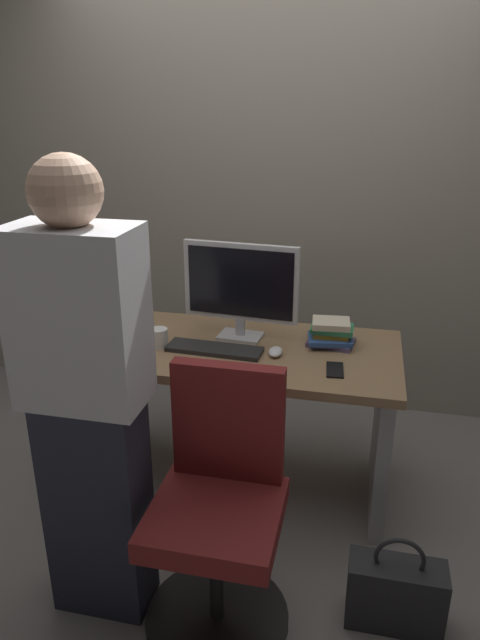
{
  "coord_description": "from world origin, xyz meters",
  "views": [
    {
      "loc": [
        0.52,
        -2.34,
        1.77
      ],
      "look_at": [
        0.0,
        -0.05,
        0.87
      ],
      "focal_mm": 32.17,
      "sensor_mm": 36.0,
      "label": 1
    }
  ],
  "objects_px": {
    "cup_by_monitor": "(137,322)",
    "mouse": "(275,352)",
    "book_stack": "(331,333)",
    "cell_phone": "(335,370)",
    "person_at_desk": "(88,402)",
    "keyboard": "(214,349)",
    "desk": "(242,391)",
    "office_chair": "(220,514)",
    "monitor": "(240,286)",
    "handbag": "(395,593)",
    "cup_near_keyboard": "(159,338)"
  },
  "relations": [
    {
      "from": "cup_by_monitor",
      "to": "mouse",
      "type": "bearing_deg",
      "value": -11.47
    },
    {
      "from": "mouse",
      "to": "book_stack",
      "type": "height_order",
      "value": "book_stack"
    },
    {
      "from": "cup_by_monitor",
      "to": "cell_phone",
      "type": "xyz_separation_m",
      "value": [
        0.97,
        -0.24,
        -0.04
      ]
    },
    {
      "from": "person_at_desk",
      "to": "cup_by_monitor",
      "type": "bearing_deg",
      "value": 102.59
    },
    {
      "from": "keyboard",
      "to": "cup_by_monitor",
      "type": "distance_m",
      "value": 0.46
    },
    {
      "from": "desk",
      "to": "mouse",
      "type": "height_order",
      "value": "mouse"
    },
    {
      "from": "person_at_desk",
      "to": "mouse",
      "type": "distance_m",
      "value": 0.92
    },
    {
      "from": "mouse",
      "to": "cell_phone",
      "type": "relative_size",
      "value": 0.69
    },
    {
      "from": "person_at_desk",
      "to": "cell_phone",
      "type": "xyz_separation_m",
      "value": [
        0.77,
        0.66,
        -0.11
      ]
    },
    {
      "from": "office_chair",
      "to": "keyboard",
      "type": "bearing_deg",
      "value": 106.14
    },
    {
      "from": "monitor",
      "to": "cell_phone",
      "type": "height_order",
      "value": "monitor"
    },
    {
      "from": "keyboard",
      "to": "handbag",
      "type": "bearing_deg",
      "value": -34.3
    },
    {
      "from": "person_at_desk",
      "to": "office_chair",
      "type": "bearing_deg",
      "value": 5.96
    },
    {
      "from": "mouse",
      "to": "handbag",
      "type": "xyz_separation_m",
      "value": [
        0.55,
        -0.64,
        -0.61
      ]
    },
    {
      "from": "cell_phone",
      "to": "desk",
      "type": "bearing_deg",
      "value": 155.23
    },
    {
      "from": "desk",
      "to": "cell_phone",
      "type": "relative_size",
      "value": 9.86
    },
    {
      "from": "office_chair",
      "to": "mouse",
      "type": "relative_size",
      "value": 9.4
    },
    {
      "from": "office_chair",
      "to": "cup_by_monitor",
      "type": "height_order",
      "value": "office_chair"
    },
    {
      "from": "mouse",
      "to": "cup_by_monitor",
      "type": "xyz_separation_m",
      "value": [
        -0.71,
        0.14,
        0.03
      ]
    },
    {
      "from": "monitor",
      "to": "keyboard",
      "type": "height_order",
      "value": "monitor"
    },
    {
      "from": "office_chair",
      "to": "cup_near_keyboard",
      "type": "height_order",
      "value": "office_chair"
    },
    {
      "from": "office_chair",
      "to": "cup_near_keyboard",
      "type": "xyz_separation_m",
      "value": [
        -0.46,
        0.69,
        0.34
      ]
    },
    {
      "from": "mouse",
      "to": "book_stack",
      "type": "xyz_separation_m",
      "value": [
        0.23,
        0.17,
        0.04
      ]
    },
    {
      "from": "mouse",
      "to": "monitor",
      "type": "bearing_deg",
      "value": 140.44
    },
    {
      "from": "monitor",
      "to": "cell_phone",
      "type": "bearing_deg",
      "value": -29.38
    },
    {
      "from": "mouse",
      "to": "cup_near_keyboard",
      "type": "bearing_deg",
      "value": -177.46
    },
    {
      "from": "mouse",
      "to": "cell_phone",
      "type": "height_order",
      "value": "mouse"
    },
    {
      "from": "office_chair",
      "to": "keyboard",
      "type": "height_order",
      "value": "office_chair"
    },
    {
      "from": "book_stack",
      "to": "cell_phone",
      "type": "bearing_deg",
      "value": -81.82
    },
    {
      "from": "monitor",
      "to": "cell_phone",
      "type": "relative_size",
      "value": 3.75
    },
    {
      "from": "desk",
      "to": "office_chair",
      "type": "height_order",
      "value": "office_chair"
    },
    {
      "from": "cup_near_keyboard",
      "to": "office_chair",
      "type": "bearing_deg",
      "value": -56.39
    },
    {
      "from": "cup_by_monitor",
      "to": "handbag",
      "type": "xyz_separation_m",
      "value": [
        1.26,
        -0.79,
        -0.63
      ]
    },
    {
      "from": "office_chair",
      "to": "cell_phone",
      "type": "xyz_separation_m",
      "value": [
        0.34,
        0.62,
        0.3
      ]
    },
    {
      "from": "person_at_desk",
      "to": "handbag",
      "type": "bearing_deg",
      "value": 6.45
    },
    {
      "from": "mouse",
      "to": "cell_phone",
      "type": "distance_m",
      "value": 0.28
    },
    {
      "from": "desk",
      "to": "keyboard",
      "type": "bearing_deg",
      "value": -146.31
    },
    {
      "from": "monitor",
      "to": "keyboard",
      "type": "relative_size",
      "value": 1.26
    },
    {
      "from": "cup_near_keyboard",
      "to": "mouse",
      "type": "bearing_deg",
      "value": 2.54
    },
    {
      "from": "cup_near_keyboard",
      "to": "handbag",
      "type": "relative_size",
      "value": 0.23
    },
    {
      "from": "office_chair",
      "to": "cup_near_keyboard",
      "type": "bearing_deg",
      "value": 123.61
    },
    {
      "from": "desk",
      "to": "monitor",
      "type": "xyz_separation_m",
      "value": [
        -0.03,
        0.1,
        0.48
      ]
    },
    {
      "from": "office_chair",
      "to": "handbag",
      "type": "height_order",
      "value": "office_chair"
    },
    {
      "from": "cup_by_monitor",
      "to": "cell_phone",
      "type": "height_order",
      "value": "cup_by_monitor"
    },
    {
      "from": "cell_phone",
      "to": "handbag",
      "type": "bearing_deg",
      "value": -66.95
    },
    {
      "from": "desk",
      "to": "cup_near_keyboard",
      "type": "bearing_deg",
      "value": -167.53
    },
    {
      "from": "monitor",
      "to": "mouse",
      "type": "height_order",
      "value": "monitor"
    },
    {
      "from": "keyboard",
      "to": "office_chair",
      "type": "bearing_deg",
      "value": -70.99
    },
    {
      "from": "cup_by_monitor",
      "to": "cell_phone",
      "type": "relative_size",
      "value": 0.6
    },
    {
      "from": "office_chair",
      "to": "keyboard",
      "type": "xyz_separation_m",
      "value": [
        -0.2,
        0.7,
        0.31
      ]
    }
  ]
}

